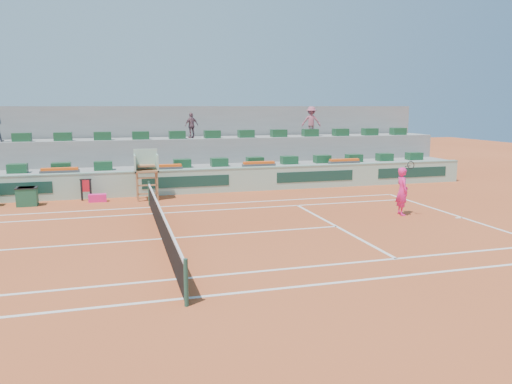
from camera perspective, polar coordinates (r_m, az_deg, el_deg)
ground at (r=17.15m, az=-10.69°, el=-5.29°), size 90.00×90.00×0.00m
seating_tier_lower at (r=27.51m, az=-12.77°, el=1.60°), size 36.00×4.00×1.20m
seating_tier_upper at (r=29.01m, az=-13.00°, el=3.40°), size 36.00×2.40×2.60m
stadium_back_wall at (r=30.52m, az=-13.22°, el=5.39°), size 36.00×0.40×4.40m
player_bag at (r=24.39m, az=-17.66°, el=-0.66°), size 0.81×0.36×0.36m
spectator_mid at (r=28.83m, az=-7.37°, el=7.56°), size 0.92×0.66×1.45m
spectator_right at (r=30.76m, az=6.33°, el=8.03°), size 1.32×1.06×1.78m
court_lines at (r=17.15m, az=-10.69°, el=-5.28°), size 23.89×11.09×0.01m
tennis_net at (r=17.02m, az=-10.75°, el=-3.58°), size 0.10×11.97×1.10m
advertising_hoarding at (r=25.33m, az=-12.45°, el=0.99°), size 36.00×0.34×1.26m
umpire_chair at (r=24.22m, az=-12.43°, el=2.77°), size 1.10×0.90×2.40m
seat_row_lower at (r=26.52m, az=-12.73°, el=3.08°), size 32.90×0.60×0.44m
seat_row_upper at (r=28.29m, az=-13.06°, el=6.33°), size 32.90×0.60×0.44m
flower_planters at (r=25.70m, az=-15.97°, el=2.54°), size 26.80×0.36×0.28m
drink_cooler_a at (r=24.51m, az=-24.59°, el=-0.47°), size 0.80×0.70×0.84m
drink_cooler_b at (r=24.53m, az=-24.82°, el=-0.47°), size 0.79×0.68×0.84m
towel_rack at (r=24.85m, az=-18.86°, el=0.46°), size 0.54×0.09×1.03m
tennis_player at (r=21.19m, az=16.36°, el=0.10°), size 0.58×0.95×2.28m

